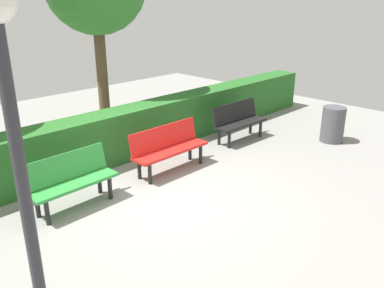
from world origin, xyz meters
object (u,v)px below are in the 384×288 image
(bench_green, at_px, (71,179))
(trash_bin, at_px, (333,124))
(lamp_post, at_px, (9,102))
(bench_black, at_px, (238,120))
(bench_red, at_px, (168,146))

(bench_green, xyz_separation_m, trash_bin, (-5.73, 1.49, -0.07))
(lamp_post, bearing_deg, bench_black, -160.02)
(bench_green, xyz_separation_m, lamp_post, (1.47, 2.00, 1.86))
(bench_red, bearing_deg, trash_bin, 158.74)
(bench_black, xyz_separation_m, bench_green, (4.30, 0.10, -0.00))
(lamp_post, distance_m, trash_bin, 7.48)
(lamp_post, bearing_deg, bench_red, -150.58)
(bench_red, relative_size, bench_green, 1.13)
(bench_green, relative_size, lamp_post, 0.43)
(bench_green, distance_m, trash_bin, 5.92)
(bench_green, bearing_deg, trash_bin, 164.25)
(bench_black, relative_size, lamp_post, 0.43)
(bench_black, xyz_separation_m, bench_red, (2.28, 0.13, 0.00))
(bench_green, distance_m, lamp_post, 3.10)
(lamp_post, bearing_deg, bench_green, -126.42)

